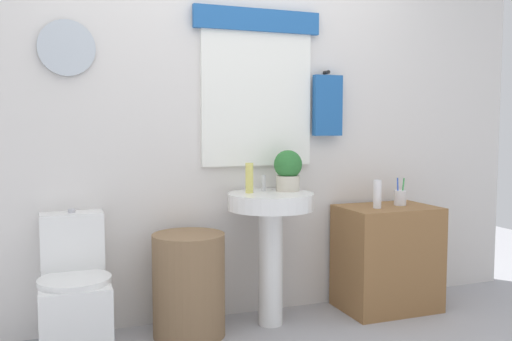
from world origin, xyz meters
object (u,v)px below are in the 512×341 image
toilet (75,297)px  pedestal_sink (271,226)px  lotion_bottle (377,194)px  laundry_hamper (189,285)px  potted_plant (288,169)px  wooden_cabinet (387,258)px  toothbrush_cup (400,197)px  soap_bottle (249,178)px

toilet → pedestal_sink: bearing=-1.7°
pedestal_sink → lotion_bottle: bearing=-3.1°
laundry_hamper → potted_plant: bearing=5.3°
laundry_hamper → wooden_cabinet: wooden_cabinet is taller
lotion_bottle → toothbrush_cup: 0.23m
soap_bottle → toothbrush_cup: (1.07, -0.03, -0.17)m
wooden_cabinet → lotion_bottle: lotion_bottle is taller
wooden_cabinet → potted_plant: potted_plant is taller
pedestal_sink → lotion_bottle: (0.73, -0.04, 0.17)m
laundry_hamper → lotion_bottle: lotion_bottle is taller
toilet → toothbrush_cup: bearing=-0.4°
soap_bottle → potted_plant: (0.26, 0.01, 0.04)m
toilet → laundry_hamper: toilet is taller
toilet → wooden_cabinet: toilet is taller
wooden_cabinet → toothbrush_cup: 0.41m
soap_bottle → toothbrush_cup: bearing=-1.6°
wooden_cabinet → laundry_hamper: bearing=180.0°
potted_plant → lotion_bottle: 0.62m
potted_plant → toothbrush_cup: (0.81, -0.04, -0.21)m
pedestal_sink → soap_bottle: (-0.12, 0.05, 0.29)m
laundry_hamper → toothbrush_cup: bearing=0.8°
toilet → pedestal_sink: pedestal_sink is taller
toothbrush_cup → toilet: bearing=179.6°
laundry_hamper → toothbrush_cup: toothbrush_cup is taller
laundry_hamper → wooden_cabinet: bearing=0.0°
laundry_hamper → soap_bottle: size_ratio=3.28×
laundry_hamper → pedestal_sink: (0.51, 0.00, 0.32)m
pedestal_sink → soap_bottle: soap_bottle is taller
wooden_cabinet → lotion_bottle: size_ratio=3.76×
toilet → laundry_hamper: bearing=-3.1°
laundry_hamper → potted_plant: 0.92m
potted_plant → toothbrush_cup: bearing=-2.8°
toilet → laundry_hamper: (0.63, -0.03, 0.01)m
toilet → lotion_bottle: 1.94m
wooden_cabinet → lotion_bottle: 0.45m
soap_bottle → lotion_bottle: (0.85, -0.09, -0.13)m
lotion_bottle → toilet: bearing=177.7°
potted_plant → toothbrush_cup: size_ratio=1.38×
potted_plant → laundry_hamper: bearing=-174.7°
toothbrush_cup → wooden_cabinet: bearing=-169.6°
potted_plant → toothbrush_cup: potted_plant is taller
toilet → toothbrush_cup: toothbrush_cup is taller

